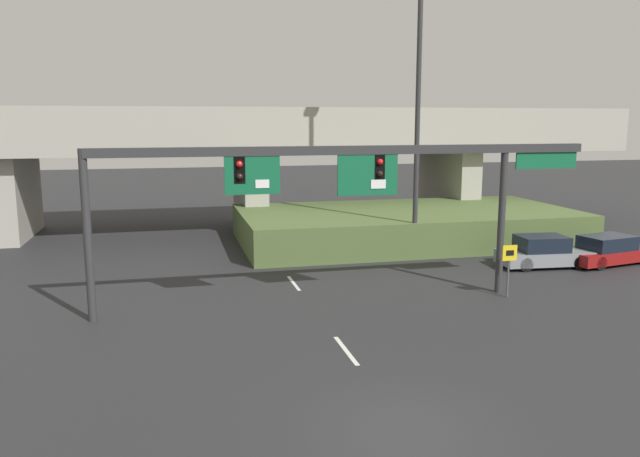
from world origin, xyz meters
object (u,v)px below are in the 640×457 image
speed_limit_sign (509,262)px  signal_gantry (342,174)px  parked_sedan_near_right (543,253)px  parked_sedan_mid_right (609,251)px  highway_light_pole_near (418,101)px

speed_limit_sign → signal_gantry: bearing=173.7°
parked_sedan_near_right → parked_sedan_mid_right: parked_sedan_near_right is taller
speed_limit_sign → parked_sedan_near_right: bearing=44.5°
parked_sedan_near_right → speed_limit_sign: bearing=-130.9°
signal_gantry → speed_limit_sign: size_ratio=8.85×
signal_gantry → highway_light_pole_near: (5.53, 6.51, 2.82)m
speed_limit_sign → parked_sedan_near_right: (4.28, 4.21, -0.70)m
speed_limit_sign → parked_sedan_near_right: 6.04m
speed_limit_sign → parked_sedan_mid_right: 8.65m
parked_sedan_near_right → parked_sedan_mid_right: bearing=1.1°
highway_light_pole_near → parked_sedan_mid_right: bearing=-20.6°
highway_light_pole_near → speed_limit_sign: bearing=-82.7°
parked_sedan_near_right → parked_sedan_mid_right: (3.36, -0.20, -0.04)m
signal_gantry → speed_limit_sign: 7.35m
speed_limit_sign → parked_sedan_near_right: size_ratio=0.49×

